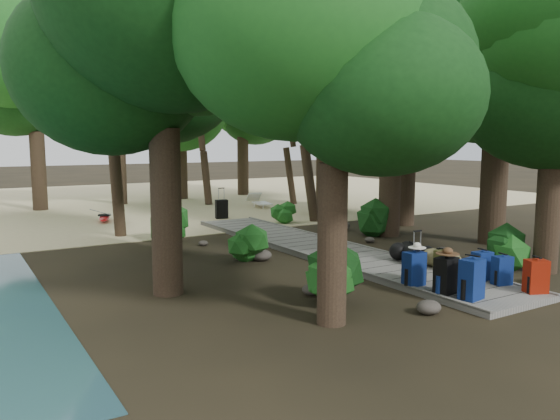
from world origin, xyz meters
TOP-DOWN VIEW (x-y plane):
  - ground at (0.00, 0.00)m, footprint 120.00×120.00m
  - sand_beach at (0.00, 16.00)m, footprint 40.00×22.00m
  - boardwalk at (0.00, 1.00)m, footprint 2.00×12.00m
  - backpack_left_a at (-0.61, -4.29)m, footprint 0.48×0.38m
  - backpack_left_b at (-0.72, -3.79)m, footprint 0.45×0.35m
  - backpack_left_c at (-0.79, -3.06)m, footprint 0.41×0.30m
  - backpack_right_a at (0.77, -4.63)m, footprint 0.46×0.40m
  - backpack_right_b at (0.73, -3.93)m, footprint 0.40×0.32m
  - backpack_right_c at (0.71, -3.47)m, footprint 0.40×0.30m
  - backpack_right_d at (0.67, -2.46)m, footprint 0.33×0.25m
  - duffel_right_khaki at (0.77, -2.34)m, footprint 0.47×0.65m
  - duffel_right_black at (0.66, -1.56)m, footprint 0.68×0.82m
  - suitcase_on_boardwalk at (-0.50, -2.84)m, footprint 0.38×0.21m
  - lone_suitcase_on_sand at (0.31, 8.05)m, footprint 0.49×0.34m
  - hat_brown at (-0.73, -3.83)m, footprint 0.43×0.43m
  - hat_white at (-0.72, -3.05)m, footprint 0.34×0.34m
  - kayak at (-3.67, 9.63)m, footprint 1.67×3.40m
  - sun_lounger at (3.36, 10.31)m, footprint 1.03×1.99m
  - tree_right_a at (2.89, -3.46)m, footprint 4.49×4.49m
  - tree_right_b at (4.87, -0.52)m, footprint 5.98×5.98m
  - tree_right_c at (3.18, 1.97)m, footprint 5.46×5.46m
  - tree_right_d at (5.17, 3.36)m, footprint 5.67×5.67m
  - tree_right_e at (4.53, 7.23)m, footprint 5.54×5.54m
  - tree_right_f at (6.43, 8.90)m, footprint 6.32×6.32m
  - tree_left_a at (-3.33, -3.75)m, footprint 4.10×4.10m
  - tree_left_b at (-4.98, -0.70)m, footprint 4.65×4.65m
  - tree_left_c at (-3.67, 3.07)m, footprint 5.01×5.01m
  - tree_back_a at (-1.61, 14.93)m, footprint 4.69×4.69m
  - tree_back_b at (1.70, 15.68)m, footprint 4.91×4.91m
  - tree_back_c at (5.33, 15.88)m, footprint 4.83×4.83m
  - tree_back_d at (-5.17, 14.47)m, footprint 5.27×5.27m
  - palm_right_a at (3.10, 5.97)m, footprint 4.97×4.97m
  - palm_right_b at (5.27, 10.96)m, footprint 4.13×4.13m
  - palm_right_c at (2.05, 12.80)m, footprint 4.68×4.68m
  - palm_left_a at (-4.28, 6.15)m, footprint 4.81×4.81m
  - rock_left_a at (-1.62, -4.24)m, footprint 0.44×0.40m
  - rock_left_b at (-2.66, -2.23)m, footprint 0.39×0.35m
  - rock_left_c at (-1.99, 0.90)m, footprint 0.51×0.45m
  - rock_left_d at (-2.45, 3.45)m, footprint 0.28×0.25m
  - rock_right_a at (1.80, -3.92)m, footprint 0.37×0.34m
  - rock_right_b at (2.13, -1.17)m, footprint 0.48×0.44m
  - rock_right_c at (1.89, 1.37)m, footprint 0.30×0.27m
  - rock_right_d at (2.57, 3.57)m, footprint 0.59×0.53m
  - shrub_left_a at (-2.69, -2.88)m, footprint 1.15×1.15m
  - shrub_left_b at (-2.40, 0.99)m, footprint 0.91×0.91m
  - shrub_left_c at (-3.03, 4.73)m, footprint 1.25×1.25m
  - shrub_right_a at (2.54, -2.75)m, footprint 1.05×1.05m
  - shrub_right_b at (2.86, 2.15)m, footprint 1.31×1.31m
  - shrub_right_c at (1.75, 5.94)m, footprint 0.78×0.78m

SIDE VIEW (x-z plane):
  - ground at x=0.00m, z-range 0.00..0.00m
  - sand_beach at x=0.00m, z-range 0.00..0.02m
  - boardwalk at x=0.00m, z-range 0.00..0.12m
  - rock_left_d at x=-2.45m, z-range 0.00..0.15m
  - rock_right_c at x=1.89m, z-range 0.00..0.17m
  - rock_right_a at x=1.80m, z-range 0.00..0.21m
  - rock_left_b at x=-2.66m, z-range 0.00..0.21m
  - rock_left_a at x=-1.62m, z-range 0.00..0.24m
  - rock_right_b at x=2.13m, z-range 0.00..0.27m
  - rock_left_c at x=-1.99m, z-range 0.00..0.28m
  - rock_right_d at x=2.57m, z-range 0.00..0.33m
  - kayak at x=-3.67m, z-range 0.02..0.35m
  - duffel_right_khaki at x=0.77m, z-range 0.12..0.53m
  - sun_lounger at x=3.36m, z-range 0.02..0.63m
  - duffel_right_black at x=0.66m, z-range 0.12..0.56m
  - shrub_right_c at x=1.75m, z-range 0.00..0.70m
  - backpack_right_d at x=0.67m, z-range 0.12..0.61m
  - lone_suitcase_on_sand at x=0.31m, z-range 0.02..0.73m
  - shrub_left_b at x=-2.40m, z-range 0.00..0.82m
  - suitcase_on_boardwalk at x=-0.50m, z-range 0.12..0.70m
  - backpack_right_b at x=0.73m, z-range 0.12..0.75m
  - backpack_right_c at x=0.71m, z-range 0.12..0.76m
  - backpack_right_a at x=0.77m, z-range 0.12..0.81m
  - shrub_right_a at x=2.54m, z-range 0.00..0.94m
  - backpack_left_c at x=-0.79m, z-range 0.12..0.86m
  - backpack_left_b at x=-0.72m, z-range 0.12..0.88m
  - shrub_left_a at x=-2.69m, z-range 0.00..1.04m
  - backpack_left_a at x=-0.61m, z-range 0.12..0.93m
  - shrub_left_c at x=-3.03m, z-range 0.00..1.12m
  - shrub_right_b at x=2.86m, z-range 0.00..1.18m
  - hat_white at x=-0.72m, z-range 0.86..0.97m
  - hat_brown at x=-0.73m, z-range 0.88..1.01m
  - tree_left_a at x=-3.33m, z-range 0.00..6.84m
  - palm_right_c at x=2.05m, z-range 0.00..7.45m
  - tree_right_a at x=2.89m, z-range 0.00..7.48m
  - palm_left_a at x=-4.28m, z-range 0.00..7.65m
  - palm_right_b at x=5.27m, z-range 0.00..7.98m
  - tree_back_a at x=-1.61m, z-range 0.00..8.11m
  - tree_left_b at x=-4.98m, z-range 0.00..8.36m
  - palm_right_a at x=3.10m, z-range 0.00..8.47m
  - tree_back_c at x=5.33m, z-range 0.00..8.69m
  - tree_left_c at x=-3.67m, z-range 0.00..8.72m
  - tree_back_b at x=1.70m, z-range 0.00..8.77m
  - tree_back_d at x=-5.17m, z-range 0.00..8.78m
  - tree_right_c at x=3.18m, z-range 0.00..9.46m
  - tree_right_e at x=4.53m, z-range 0.00..9.98m
  - tree_right_d at x=5.17m, z-range 0.00..10.39m
  - tree_right_b at x=4.87m, z-range 0.00..10.67m
  - tree_right_f at x=6.43m, z-range 0.00..11.29m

